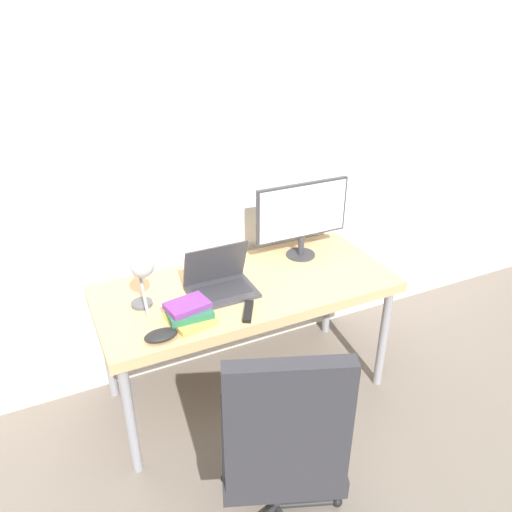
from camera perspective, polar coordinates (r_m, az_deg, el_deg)
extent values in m
plane|color=#70665B|center=(2.91, 2.09, -19.11)|extent=(12.00, 12.00, 0.00)
cube|color=silver|center=(2.81, -4.78, 10.76)|extent=(8.00, 0.05, 2.60)
cube|color=tan|center=(2.70, -1.09, -3.78)|extent=(1.60, 0.71, 0.06)
cylinder|color=gray|center=(2.55, -14.16, -17.71)|extent=(0.05, 0.05, 0.67)
cylinder|color=gray|center=(3.04, 14.32, -9.07)|extent=(0.05, 0.05, 0.67)
cylinder|color=gray|center=(3.00, -16.66, -10.11)|extent=(0.05, 0.05, 0.67)
cylinder|color=gray|center=(3.43, 8.27, -3.85)|extent=(0.05, 0.05, 0.67)
cube|color=#38383D|center=(2.61, -3.89, -4.12)|extent=(0.34, 0.25, 0.02)
cube|color=#2D2D33|center=(2.60, -3.90, -3.93)|extent=(0.29, 0.15, 0.00)
cube|color=#38383D|center=(2.61, -4.66, -0.88)|extent=(0.34, 0.09, 0.24)
cube|color=navy|center=(2.61, -4.65, -0.91)|extent=(0.31, 0.07, 0.21)
cylinder|color=#333338|center=(2.99, 5.12, 0.16)|extent=(0.17, 0.17, 0.01)
cylinder|color=#333338|center=(2.95, 5.18, 1.33)|extent=(0.04, 0.04, 0.12)
cube|color=#333338|center=(2.87, 5.31, 5.19)|extent=(0.57, 0.02, 0.33)
cube|color=silver|center=(2.86, 5.44, 5.10)|extent=(0.55, 0.00, 0.30)
cylinder|color=#4C4C51|center=(2.58, -12.91, -5.32)|extent=(0.11, 0.11, 0.02)
cylinder|color=#99999E|center=(2.45, -12.91, -3.23)|extent=(0.02, 0.14, 0.28)
sphere|color=#B2B2B7|center=(2.33, -12.89, -1.08)|extent=(0.11, 0.11, 0.11)
sphere|color=black|center=(2.62, 9.24, -25.95)|extent=(0.05, 0.05, 0.05)
cylinder|color=black|center=(2.60, 5.84, -26.33)|extent=(0.28, 0.13, 0.03)
sphere|color=black|center=(2.75, 3.62, -21.91)|extent=(0.05, 0.05, 0.05)
cylinder|color=black|center=(2.66, 3.02, -24.19)|extent=(0.20, 0.24, 0.03)
sphere|color=black|center=(2.67, -3.45, -24.01)|extent=(0.05, 0.05, 0.05)
cylinder|color=black|center=(2.62, -0.63, -25.32)|extent=(0.18, 0.25, 0.03)
cylinder|color=#2D2D33|center=(2.42, 2.46, -23.89)|extent=(0.04, 0.04, 0.35)
cube|color=#2D2D33|center=(2.25, 2.58, -20.44)|extent=(0.63, 0.65, 0.09)
cube|color=#2D2D33|center=(1.86, 3.65, -18.81)|extent=(0.45, 0.23, 0.56)
cube|color=gold|center=(2.41, -7.53, -7.14)|extent=(0.22, 0.23, 0.03)
cube|color=#286B47|center=(2.40, -7.60, -6.47)|extent=(0.21, 0.14, 0.04)
cube|color=#753384|center=(2.39, -7.86, -5.62)|extent=(0.22, 0.17, 0.03)
cube|color=black|center=(2.45, -0.89, -6.34)|extent=(0.12, 0.17, 0.02)
ellipsoid|color=black|center=(2.32, -10.81, -8.89)|extent=(0.15, 0.09, 0.04)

